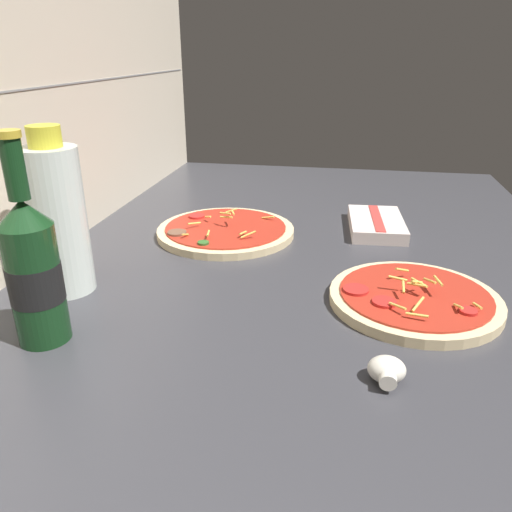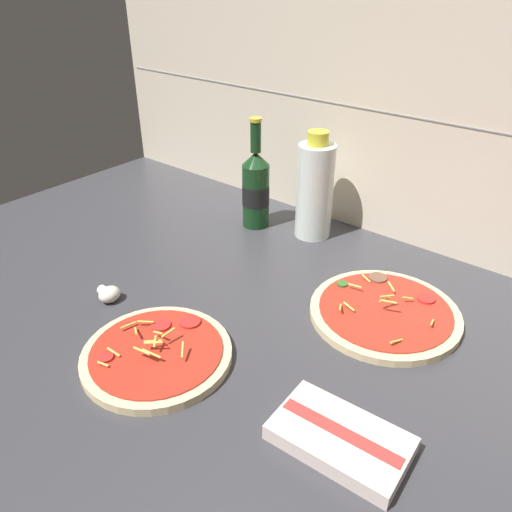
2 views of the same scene
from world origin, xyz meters
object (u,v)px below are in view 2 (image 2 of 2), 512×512
(dish_towel, at_px, (340,438))
(mushroom_left, at_px, (109,294))
(pizza_far, at_px, (385,312))
(pizza_near, at_px, (157,354))
(oil_bottle, at_px, (315,190))
(beer_bottle, at_px, (256,188))

(dish_towel, bearing_deg, mushroom_left, 179.09)
(pizza_far, height_order, dish_towel, pizza_far)
(pizza_near, relative_size, oil_bottle, 0.99)
(pizza_near, distance_m, mushroom_left, 0.19)
(beer_bottle, bearing_deg, pizza_far, -18.18)
(pizza_far, distance_m, mushroom_left, 0.50)
(pizza_far, bearing_deg, pizza_near, -124.79)
(pizza_far, bearing_deg, beer_bottle, 161.82)
(mushroom_left, height_order, dish_towel, mushroom_left)
(beer_bottle, relative_size, mushroom_left, 5.89)
(oil_bottle, bearing_deg, beer_bottle, -161.53)
(pizza_far, distance_m, beer_bottle, 0.43)
(dish_towel, bearing_deg, beer_bottle, 139.09)
(beer_bottle, bearing_deg, mushroom_left, -91.88)
(dish_towel, bearing_deg, pizza_near, -172.51)
(mushroom_left, bearing_deg, pizza_far, 33.85)
(pizza_far, xyz_separation_m, dish_towel, (0.08, -0.29, 0.00))
(pizza_near, bearing_deg, mushroom_left, 165.59)
(pizza_near, relative_size, mushroom_left, 5.48)
(pizza_far, height_order, beer_bottle, beer_bottle)
(pizza_far, distance_m, dish_towel, 0.30)
(mushroom_left, xyz_separation_m, dish_towel, (0.50, -0.01, -0.00))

